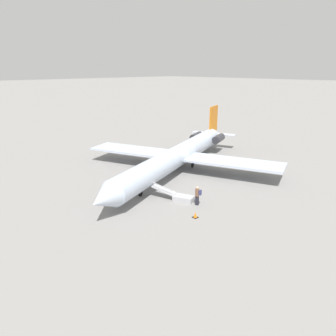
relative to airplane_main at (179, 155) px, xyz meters
name	(u,v)px	position (x,y,z in m)	size (l,w,h in m)	color
ground_plane	(176,172)	(0.85, 0.31, -1.85)	(600.00, 600.00, 0.00)	gray
airplane_main	(179,155)	(0.00, 0.00, 0.00)	(29.81, 23.42, 6.20)	silver
boarding_stairs	(180,197)	(6.68, 6.40, -1.49)	(2.34, 4.11, 1.59)	#B2B2B7
passenger	(198,194)	(6.31, 8.22, -0.85)	(0.43, 0.57, 1.74)	#23232D
traffic_cone_near_stairs	(195,215)	(8.35, 9.75, -1.64)	(0.43, 0.43, 0.47)	black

